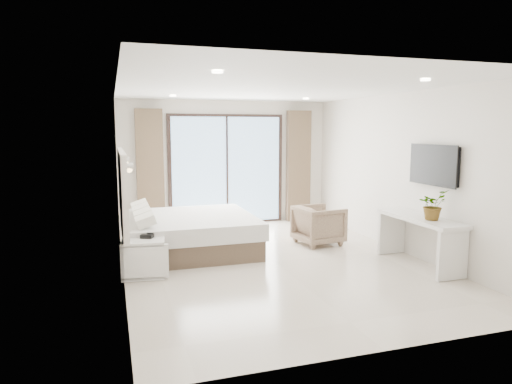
# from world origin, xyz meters

# --- Properties ---
(ground) EXTENTS (6.20, 6.20, 0.00)m
(ground) POSITION_xyz_m (0.00, 0.00, 0.00)
(ground) COLOR beige
(ground) RESTS_ON ground
(room_shell) EXTENTS (4.62, 6.22, 2.72)m
(room_shell) POSITION_xyz_m (-0.20, 0.84, 1.58)
(room_shell) COLOR silver
(room_shell) RESTS_ON ground
(bed) EXTENTS (2.20, 2.09, 0.75)m
(bed) POSITION_xyz_m (-1.21, 1.02, 0.32)
(bed) COLOR brown
(bed) RESTS_ON ground
(nightstand) EXTENTS (0.65, 0.56, 0.54)m
(nightstand) POSITION_xyz_m (-2.02, -0.13, 0.27)
(nightstand) COLOR white
(nightstand) RESTS_ON ground
(phone) EXTENTS (0.21, 0.19, 0.06)m
(phone) POSITION_xyz_m (-1.96, -0.07, 0.57)
(phone) COLOR black
(phone) RESTS_ON nightstand
(console_desk) EXTENTS (0.50, 1.61, 0.77)m
(console_desk) POSITION_xyz_m (2.04, -0.88, 0.56)
(console_desk) COLOR white
(console_desk) RESTS_ON ground
(plant) EXTENTS (0.51, 0.54, 0.34)m
(plant) POSITION_xyz_m (2.04, -1.14, 0.94)
(plant) COLOR #33662D
(plant) RESTS_ON console_desk
(armchair) EXTENTS (0.80, 0.84, 0.78)m
(armchair) POSITION_xyz_m (1.16, 0.82, 0.39)
(armchair) COLOR #988364
(armchair) RESTS_ON ground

